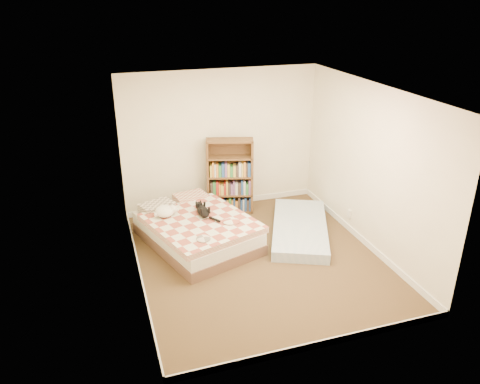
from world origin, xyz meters
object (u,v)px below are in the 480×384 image
object	(u,v)px
bookshelf	(230,184)
white_dog	(165,211)
black_cat	(203,210)
bed	(196,229)
floor_mattress	(300,228)

from	to	relation	value
bookshelf	white_dog	xyz separation A→B (m)	(-1.28, -0.81, 0.03)
black_cat	white_dog	xyz separation A→B (m)	(-0.57, 0.12, 0.01)
bed	black_cat	size ratio (longest dim) A/B	3.43
floor_mattress	black_cat	xyz separation A→B (m)	(-1.56, 0.26, 0.44)
bookshelf	floor_mattress	xyz separation A→B (m)	(0.85, -1.19, -0.43)
bookshelf	black_cat	distance (m)	1.17
bed	bookshelf	size ratio (longest dim) A/B	1.65
bed	bookshelf	world-z (taller)	bookshelf
floor_mattress	white_dog	bearing A→B (deg)	-166.30
black_cat	floor_mattress	bearing A→B (deg)	-13.35
floor_mattress	white_dog	world-z (taller)	white_dog
bookshelf	black_cat	size ratio (longest dim) A/B	2.08
black_cat	white_dog	bearing A→B (deg)	164.55
floor_mattress	bookshelf	bearing A→B (deg)	149.37
black_cat	white_dog	world-z (taller)	white_dog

